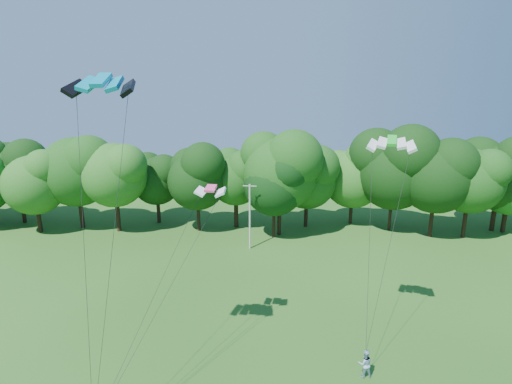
{
  "coord_description": "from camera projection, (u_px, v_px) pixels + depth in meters",
  "views": [
    {
      "loc": [
        1.91,
        -12.15,
        17.11
      ],
      "look_at": [
        1.21,
        13.0,
        10.72
      ],
      "focal_mm": 28.0,
      "sensor_mm": 36.0,
      "label": 1
    }
  ],
  "objects": [
    {
      "name": "utility_pole",
      "position": [
        250.0,
        216.0,
        43.69
      ],
      "size": [
        1.47,
        0.27,
        7.38
      ],
      "rotation": [
        0.0,
        0.0,
        -0.13
      ],
      "color": "beige",
      "rests_on": "ground"
    },
    {
      "name": "kite_flyer_right",
      "position": [
        365.0,
        363.0,
        24.42
      ],
      "size": [
        0.92,
        0.74,
        1.81
      ],
      "primitive_type": "imported",
      "rotation": [
        0.0,
        0.0,
        3.2
      ],
      "color": "#9BBCD7",
      "rests_on": "ground"
    },
    {
      "name": "kite_teal",
      "position": [
        101.0,
        80.0,
        19.02
      ],
      "size": [
        3.22,
        1.47,
        0.75
      ],
      "rotation": [
        0.0,
        0.0,
        -0.02
      ],
      "color": "#0589AB",
      "rests_on": "ground"
    },
    {
      "name": "kite_green",
      "position": [
        392.0,
        141.0,
        24.84
      ],
      "size": [
        3.08,
        2.04,
        0.61
      ],
      "rotation": [
        0.0,
        0.0,
        -0.3
      ],
      "color": "green",
      "rests_on": "ground"
    },
    {
      "name": "kite_pink",
      "position": [
        211.0,
        188.0,
        25.09
      ],
      "size": [
        2.02,
        1.16,
        0.34
      ],
      "rotation": [
        0.0,
        0.0,
        -0.12
      ],
      "color": "#FF468C",
      "rests_on": "ground"
    },
    {
      "name": "tree_back_center",
      "position": [
        274.0,
        180.0,
        46.37
      ],
      "size": [
        7.81,
        7.81,
        11.36
      ],
      "color": "black",
      "rests_on": "ground"
    },
    {
      "name": "tree_back_east",
      "position": [
        511.0,
        178.0,
        48.12
      ],
      "size": [
        7.63,
        7.63,
        11.09
      ],
      "color": "#362615",
      "rests_on": "ground"
    }
  ]
}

